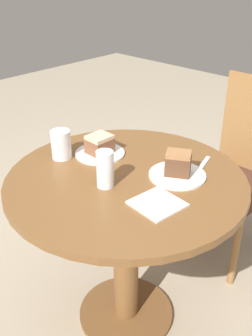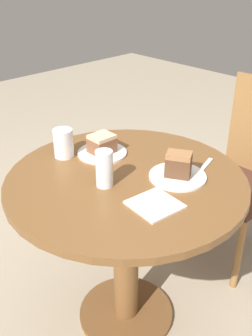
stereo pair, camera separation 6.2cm
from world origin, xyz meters
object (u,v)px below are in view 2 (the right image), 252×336
Objects in this scene: cake_slice_near at (178,164)px; glass_water at (64,144)px; plate_near at (178,176)px; glass_lemonade at (104,170)px; plate_far at (102,153)px; cake_slice_far at (102,144)px; chair at (244,172)px.

cake_slice_near is 0.96× the size of glass_water.
cake_slice_near is (0.00, 0.00, 0.05)m from plate_near.
plate_far is at bearing 141.17° from glass_lemonade.
chair is at bearing 68.96° from cake_slice_far.
glass_water reaches higher than plate_near.
glass_lemonade reaches higher than plate_far.
chair reaches higher than plate_far.
chair is 0.98m from glass_lemonade.
cake_slice_far is 0.72× the size of glass_lemonade.
cake_slice_near reaches higher than cake_slice_far.
plate_near is 1.91× the size of cake_slice_near.
glass_water is (-0.45, -0.21, -0.00)m from cake_slice_near.
plate_near is at bearing 12.03° from plate_far.
chair is at bearing 95.89° from cake_slice_near.
cake_slice_near reaches higher than plate_far.
plate_far is at bearing 153.43° from cake_slice_far.
cake_slice_near reaches higher than plate_near.
glass_water is at bearing -113.06° from chair.
plate_far is at bearing -167.97° from plate_near.
plate_far is 0.37m from cake_slice_near.
glass_lemonade is at bearing -6.51° from glass_water.
chair is 0.85m from plate_far.
chair is 4.58× the size of plate_far.
glass_water reaches higher than cake_slice_near.
plate_near is (0.07, -0.67, 0.27)m from chair.
plate_near is 0.37m from cake_slice_far.
glass_water is at bearing 173.49° from glass_lemonade.
chair is at bearing 68.96° from plate_far.
chair is 0.86m from cake_slice_far.
cake_slice_far is at bearing 141.17° from glass_lemonade.
plate_near is at bearing -90.00° from cake_slice_near.
cake_slice_near is at bearing 90.00° from plate_near.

